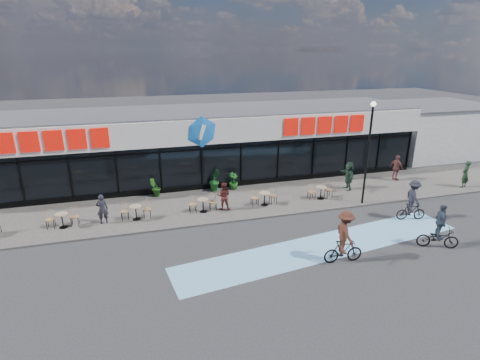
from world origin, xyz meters
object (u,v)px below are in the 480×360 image
(potted_plant_mid, at_px, (214,180))
(cyclist_a, at_px, (439,232))
(lamp_post, at_px, (369,146))
(potted_plant_left, at_px, (155,188))
(cyclist_b, at_px, (413,201))
(potted_plant_right, at_px, (233,181))
(patron_left, at_px, (102,209))
(pedestrian_c, at_px, (465,174))
(pedestrian_a, at_px, (349,176))
(patron_right, at_px, (224,196))
(pedestrian_b, at_px, (397,168))

(potted_plant_mid, bearing_deg, cyclist_a, -49.45)
(lamp_post, bearing_deg, potted_plant_left, 159.61)
(cyclist_b, bearing_deg, potted_plant_left, 152.10)
(potted_plant_right, bearing_deg, cyclist_a, -53.63)
(potted_plant_right, xyz_separation_m, patron_left, (-7.53, -2.97, 0.25))
(lamp_post, height_order, potted_plant_left, lamp_post)
(potted_plant_right, height_order, patron_left, patron_left)
(lamp_post, height_order, cyclist_a, lamp_post)
(lamp_post, xyz_separation_m, pedestrian_c, (7.66, 0.55, -2.49))
(patron_left, bearing_deg, potted_plant_left, -133.66)
(potted_plant_left, distance_m, pedestrian_c, 19.29)
(potted_plant_mid, distance_m, pedestrian_a, 8.32)
(pedestrian_c, height_order, cyclist_a, cyclist_a)
(potted_plant_mid, height_order, potted_plant_right, potted_plant_mid)
(patron_left, distance_m, patron_right, 6.23)
(potted_plant_right, bearing_deg, lamp_post, -32.76)
(potted_plant_right, bearing_deg, patron_right, -114.00)
(lamp_post, height_order, patron_left, lamp_post)
(pedestrian_c, relative_size, cyclist_b, 0.80)
(potted_plant_right, height_order, cyclist_a, cyclist_a)
(patron_right, xyz_separation_m, cyclist_a, (8.22, -6.48, -0.11))
(patron_left, relative_size, pedestrian_c, 0.89)
(pedestrian_a, xyz_separation_m, cyclist_b, (0.88, -4.67, 0.04))
(pedestrian_a, relative_size, pedestrian_b, 1.03)
(patron_right, bearing_deg, pedestrian_c, -164.00)
(lamp_post, distance_m, patron_left, 14.33)
(patron_left, xyz_separation_m, cyclist_b, (15.30, -3.66, 0.15))
(potted_plant_right, bearing_deg, pedestrian_b, -6.83)
(potted_plant_mid, xyz_separation_m, patron_right, (-0.12, -2.99, 0.11))
(patron_left, height_order, cyclist_a, cyclist_a)
(potted_plant_right, bearing_deg, pedestrian_a, -15.94)
(potted_plant_left, distance_m, potted_plant_right, 4.77)
(pedestrian_a, bearing_deg, pedestrian_b, 106.74)
(lamp_post, height_order, patron_right, lamp_post)
(pedestrian_b, height_order, cyclist_b, cyclist_b)
(potted_plant_mid, bearing_deg, lamp_post, -28.98)
(patron_right, height_order, pedestrian_b, pedestrian_b)
(potted_plant_mid, height_order, cyclist_a, cyclist_a)
(lamp_post, distance_m, pedestrian_a, 3.35)
(cyclist_b, bearing_deg, potted_plant_mid, 143.16)
(potted_plant_left, distance_m, cyclist_a, 15.01)
(potted_plant_right, bearing_deg, cyclist_b, -40.50)
(patron_right, bearing_deg, lamp_post, -170.55)
(cyclist_a, xyz_separation_m, cyclist_b, (0.84, 2.77, 0.25))
(potted_plant_mid, height_order, pedestrian_b, pedestrian_b)
(potted_plant_mid, bearing_deg, patron_left, -154.40)
(lamp_post, xyz_separation_m, patron_right, (-7.81, 1.27, -2.58))
(pedestrian_b, distance_m, cyclist_a, 9.01)
(potted_plant_right, xyz_separation_m, cyclist_b, (7.77, -6.63, 0.40))
(lamp_post, bearing_deg, pedestrian_c, 4.08)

